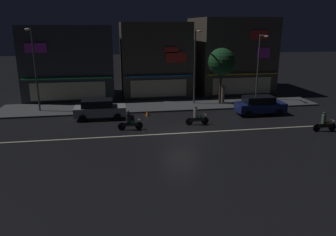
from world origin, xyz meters
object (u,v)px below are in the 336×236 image
object	(u,v)px
streetlamp_east	(259,62)
parked_car_trailing	(260,105)
motorcycle_following	(324,123)
streetlamp_west	(34,63)
pedestrian_on_sidewalk	(223,94)
streetlamp_mid	(195,61)
traffic_cone	(147,113)
motorcycle_lead	(197,117)
parked_car_near_kerb	(99,109)
motorcycle_opposite_lane	(130,122)

from	to	relation	value
streetlamp_east	parked_car_trailing	distance (m)	6.56
parked_car_trailing	motorcycle_following	bearing A→B (deg)	-63.21
streetlamp_west	streetlamp_east	distance (m)	21.72
streetlamp_east	pedestrian_on_sidewalk	world-z (taller)	streetlamp_east
streetlamp_west	pedestrian_on_sidewalk	size ratio (longest dim) A/B	4.02
parked_car_trailing	motorcycle_following	distance (m)	6.02
streetlamp_mid	parked_car_trailing	world-z (taller)	streetlamp_mid
traffic_cone	streetlamp_mid	bearing A→B (deg)	32.91
streetlamp_east	motorcycle_lead	world-z (taller)	streetlamp_east
streetlamp_east	pedestrian_on_sidewalk	bearing A→B (deg)	-170.12
motorcycle_lead	motorcycle_following	distance (m)	9.61
pedestrian_on_sidewalk	streetlamp_east	bearing A→B (deg)	107.90
streetlamp_west	traffic_cone	xyz separation A→B (m)	(9.63, -2.68, -4.22)
parked_car_near_kerb	pedestrian_on_sidewalk	bearing A→B (deg)	-163.46
streetlamp_mid	streetlamp_west	bearing A→B (deg)	-177.61
motorcycle_lead	pedestrian_on_sidewalk	bearing A→B (deg)	52.37
pedestrian_on_sidewalk	motorcycle_lead	bearing A→B (deg)	-25.49
streetlamp_west	parked_car_trailing	distance (m)	20.27
motorcycle_lead	motorcycle_following	bearing A→B (deg)	-23.87
streetlamp_mid	motorcycle_lead	bearing A→B (deg)	-102.67
parked_car_near_kerb	motorcycle_opposite_lane	bearing A→B (deg)	123.29
motorcycle_following	motorcycle_opposite_lane	distance (m)	14.67
parked_car_trailing	motorcycle_opposite_lane	size ratio (longest dim) A/B	2.26
streetlamp_west	parked_car_trailing	xyz separation A→B (m)	(19.55, -3.95, -3.63)
parked_car_trailing	motorcycle_opposite_lane	bearing A→B (deg)	-167.48
streetlamp_west	parked_car_near_kerb	xyz separation A→B (m)	(5.51, -2.97, -3.63)
streetlamp_mid	motorcycle_opposite_lane	distance (m)	10.61
streetlamp_west	motorcycle_lead	bearing A→B (deg)	-24.67
motorcycle_opposite_lane	streetlamp_east	bearing A→B (deg)	30.93
traffic_cone	streetlamp_west	bearing A→B (deg)	164.46
streetlamp_mid	streetlamp_east	world-z (taller)	streetlamp_mid
streetlamp_east	motorcycle_opposite_lane	xyz separation A→B (m)	(-13.82, -7.88, -3.49)
streetlamp_west	streetlamp_east	size ratio (longest dim) A/B	1.11
pedestrian_on_sidewalk	streetlamp_mid	bearing A→B (deg)	-81.54
streetlamp_mid	parked_car_near_kerb	bearing A→B (deg)	-158.73
pedestrian_on_sidewalk	traffic_cone	bearing A→B (deg)	-59.54
streetlamp_mid	parked_car_trailing	xyz separation A→B (m)	(4.83, -4.56, -3.52)
streetlamp_east	traffic_cone	distance (m)	13.26
parked_car_trailing	motorcycle_opposite_lane	xyz separation A→B (m)	(-11.70, -2.60, -0.24)
pedestrian_on_sidewalk	motorcycle_lead	size ratio (longest dim) A/B	0.97
streetlamp_west	parked_car_near_kerb	size ratio (longest dim) A/B	1.73
streetlamp_mid	pedestrian_on_sidewalk	distance (m)	4.49
streetlamp_west	streetlamp_east	xyz separation A→B (m)	(21.67, 1.34, -0.38)
streetlamp_east	parked_car_trailing	size ratio (longest dim) A/B	1.56
traffic_cone	parked_car_near_kerb	bearing A→B (deg)	-175.93
streetlamp_mid	parked_car_near_kerb	size ratio (longest dim) A/B	1.68
pedestrian_on_sidewalk	motorcycle_lead	world-z (taller)	pedestrian_on_sidewalk
parked_car_near_kerb	motorcycle_lead	size ratio (longest dim) A/B	2.26
parked_car_near_kerb	motorcycle_lead	distance (m)	8.32
streetlamp_mid	streetlamp_east	size ratio (longest dim) A/B	1.08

